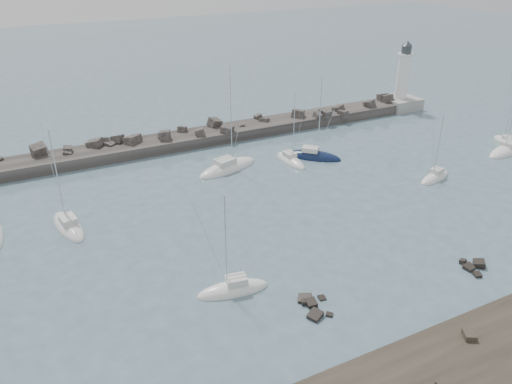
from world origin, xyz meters
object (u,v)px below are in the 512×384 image
lighthouse (401,94)px  sailboat_3 (69,227)px  sailboat_5 (233,290)px  sailboat_7 (313,157)px  sailboat_9 (507,151)px  sailboat_4 (228,168)px  sailboat_8 (435,178)px  sailboat_10 (506,142)px  sailboat_6 (291,161)px

lighthouse → sailboat_3: lighthouse is taller
sailboat_5 → sailboat_7: bearing=45.0°
sailboat_7 → sailboat_9: 32.88m
sailboat_3 → sailboat_4: bearing=17.0°
sailboat_3 → sailboat_7: (38.86, 5.53, 0.00)m
sailboat_4 → lighthouse: bearing=16.0°
sailboat_7 → sailboat_3: bearing=-171.9°
lighthouse → sailboat_4: bearing=-164.0°
sailboat_3 → sailboat_5: sailboat_3 is taller
sailboat_8 → sailboat_4: bearing=146.8°
sailboat_7 → sailboat_10: (33.70, -9.57, -0.02)m
lighthouse → sailboat_7: (-31.09, -14.97, -2.94)m
sailboat_5 → sailboat_6: 34.09m
lighthouse → sailboat_8: lighthouse is taller
lighthouse → sailboat_10: 24.85m
sailboat_8 → sailboat_7: bearing=128.1°
sailboat_4 → sailboat_8: bearing=-33.2°
sailboat_3 → sailboat_9: size_ratio=0.88×
sailboat_5 → sailboat_10: (59.66, 16.39, -0.01)m
sailboat_5 → sailboat_10: size_ratio=1.18×
lighthouse → sailboat_8: bearing=-122.8°
sailboat_10 → sailboat_7: bearing=164.2°
sailboat_5 → sailboat_7: sailboat_7 is taller
sailboat_6 → sailboat_10: sailboat_6 is taller
sailboat_4 → sailboat_7: sailboat_4 is taller
sailboat_4 → sailboat_8: size_ratio=1.56×
sailboat_5 → sailboat_8: size_ratio=1.09×
sailboat_3 → sailboat_6: 35.27m
sailboat_6 → sailboat_8: bearing=-43.8°
sailboat_4 → sailboat_10: bearing=-13.5°
sailboat_4 → sailboat_10: 49.30m
sailboat_6 → sailboat_7: (4.06, -0.18, 0.02)m
sailboat_8 → sailboat_10: 22.58m
sailboat_9 → sailboat_3: bearing=174.3°
sailboat_8 → sailboat_9: (18.66, 2.61, -0.01)m
sailboat_8 → sailboat_9: bearing=8.0°
sailboat_6 → sailboat_10: (37.76, -9.75, 0.00)m
sailboat_8 → sailboat_9: 18.85m
sailboat_6 → sailboat_8: (15.85, -15.21, 0.01)m
sailboat_5 → sailboat_6: sailboat_6 is taller
sailboat_9 → sailboat_7: bearing=157.8°
sailboat_4 → sailboat_7: size_ratio=1.16×
lighthouse → sailboat_9: size_ratio=0.94×
sailboat_7 → sailboat_10: sailboat_7 is taller
sailboat_7 → sailboat_8: sailboat_7 is taller
lighthouse → sailboat_8: size_ratio=1.34×
sailboat_7 → lighthouse: bearing=25.7°
lighthouse → sailboat_6: size_ratio=1.20×
sailboat_5 → sailboat_7: 36.71m
sailboat_5 → sailboat_6: bearing=50.0°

